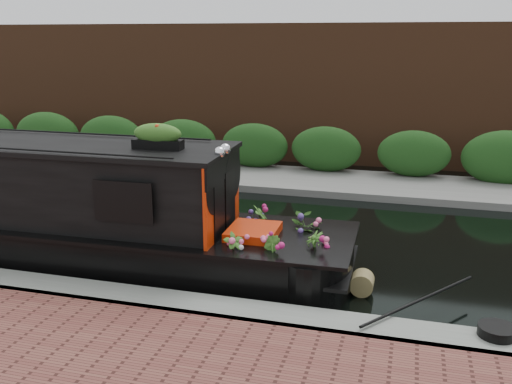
# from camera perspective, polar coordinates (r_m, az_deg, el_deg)

# --- Properties ---
(ground) EXTENTS (80.00, 80.00, 0.00)m
(ground) POSITION_cam_1_polar(r_m,az_deg,el_deg) (11.17, -7.67, -3.83)
(ground) COLOR black
(ground) RESTS_ON ground
(near_bank_coping) EXTENTS (40.00, 0.60, 0.50)m
(near_bank_coping) POSITION_cam_1_polar(r_m,az_deg,el_deg) (8.47, -16.53, -10.80)
(near_bank_coping) COLOR slate
(near_bank_coping) RESTS_ON ground
(far_bank_path) EXTENTS (40.00, 2.40, 0.34)m
(far_bank_path) POSITION_cam_1_polar(r_m,az_deg,el_deg) (14.96, -1.41, 1.25)
(far_bank_path) COLOR slate
(far_bank_path) RESTS_ON ground
(far_hedge) EXTENTS (40.00, 1.10, 2.80)m
(far_hedge) POSITION_cam_1_polar(r_m,az_deg,el_deg) (15.79, -0.46, 2.01)
(far_hedge) COLOR #1A4115
(far_hedge) RESTS_ON ground
(far_brick_wall) EXTENTS (40.00, 1.00, 8.00)m
(far_brick_wall) POSITION_cam_1_polar(r_m,az_deg,el_deg) (17.77, 1.40, 3.52)
(far_brick_wall) COLOR #532F1C
(far_brick_wall) RESTS_ON ground
(narrowboat) EXTENTS (11.00, 2.13, 2.58)m
(narrowboat) POSITION_cam_1_polar(r_m,az_deg,el_deg) (10.51, -23.13, -1.82)
(narrowboat) COLOR black
(narrowboat) RESTS_ON ground
(rope_fender) EXTENTS (0.34, 0.32, 0.34)m
(rope_fender) POSITION_cam_1_polar(r_m,az_deg,el_deg) (8.55, 10.56, -8.92)
(rope_fender) COLOR olive
(rope_fender) RESTS_ON ground
(coiled_mooring_rope) EXTENTS (0.44, 0.44, 0.12)m
(coiled_mooring_rope) POSITION_cam_1_polar(r_m,az_deg,el_deg) (7.41, 22.96, -12.68)
(coiled_mooring_rope) COLOR black
(coiled_mooring_rope) RESTS_ON near_bank_coping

